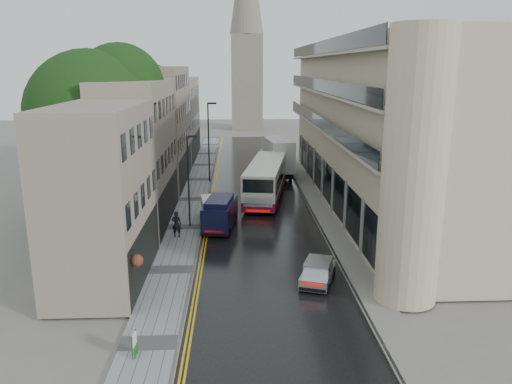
{
  "coord_description": "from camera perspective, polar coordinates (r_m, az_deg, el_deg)",
  "views": [
    {
      "loc": [
        -1.93,
        -17.55,
        12.15
      ],
      "look_at": [
        -0.42,
        18.0,
        3.13
      ],
      "focal_mm": 35.0,
      "sensor_mm": 36.0,
      "label": 1
    }
  ],
  "objects": [
    {
      "name": "white_van",
      "position": [
        38.36,
        -5.87,
        -2.82
      ],
      "size": [
        2.3,
        4.34,
        1.88
      ],
      "primitive_type": null,
      "rotation": [
        0.0,
        0.0,
        0.13
      ],
      "color": "white",
      "rests_on": "road"
    },
    {
      "name": "tree_far",
      "position": [
        51.93,
        -13.93,
        7.26
      ],
      "size": [
        9.24,
        9.24,
        12.46
      ],
      "primitive_type": null,
      "color": "black",
      "rests_on": "ground"
    },
    {
      "name": "cream_bus",
      "position": [
        43.71,
        -1.04,
        0.41
      ],
      "size": [
        4.87,
        12.77,
        3.4
      ],
      "primitive_type": null,
      "rotation": [
        0.0,
        0.0,
        -0.17
      ],
      "color": "white",
      "rests_on": "road"
    },
    {
      "name": "estate_sign",
      "position": [
        22.77,
        -13.74,
        -16.61
      ],
      "size": [
        0.13,
        0.62,
        1.02
      ],
      "primitive_type": null,
      "rotation": [
        0.0,
        0.0,
        -0.08
      ],
      "color": "silver",
      "rests_on": "left_sidewalk"
    },
    {
      "name": "white_lorry",
      "position": [
        54.43,
        1.67,
        3.65
      ],
      "size": [
        3.57,
        8.46,
        4.31
      ],
      "primitive_type": null,
      "rotation": [
        0.0,
        0.0,
        0.14
      ],
      "color": "silver",
      "rests_on": "road"
    },
    {
      "name": "modern_block",
      "position": [
        45.53,
        13.28,
        7.35
      ],
      "size": [
        8.0,
        40.0,
        14.0
      ],
      "primitive_type": null,
      "color": "#BCB18C",
      "rests_on": "ground"
    },
    {
      "name": "church_spire",
      "position": [
        99.89,
        -1.08,
        18.72
      ],
      "size": [
        6.4,
        6.4,
        40.0
      ],
      "primitive_type": null,
      "color": "gray",
      "rests_on": "ground"
    },
    {
      "name": "tree_near",
      "position": [
        39.36,
        -18.09,
        5.92
      ],
      "size": [
        10.56,
        10.56,
        13.89
      ],
      "primitive_type": null,
      "color": "black",
      "rests_on": "ground"
    },
    {
      "name": "lamp_post_near",
      "position": [
        38.09,
        -7.72,
        1.14
      ],
      "size": [
        0.81,
        0.36,
        6.99
      ],
      "primitive_type": null,
      "rotation": [
        0.0,
        0.0,
        0.25
      ],
      "color": "black",
      "rests_on": "left_sidewalk"
    },
    {
      "name": "right_sidewalk",
      "position": [
        47.22,
        6.58,
        -0.71
      ],
      "size": [
        1.8,
        85.0,
        0.12
      ],
      "primitive_type": "cube",
      "color": "slate",
      "rests_on": "ground"
    },
    {
      "name": "lamp_post_far",
      "position": [
        52.92,
        -5.43,
        5.61
      ],
      "size": [
        0.96,
        0.32,
        8.34
      ],
      "primitive_type": null,
      "rotation": [
        0.0,
        0.0,
        -0.12
      ],
      "color": "black",
      "rests_on": "left_sidewalk"
    },
    {
      "name": "silver_hatchback",
      "position": [
        28.23,
        5.2,
        -9.8
      ],
      "size": [
        2.62,
        3.88,
        1.34
      ],
      "primitive_type": null,
      "rotation": [
        0.0,
        0.0,
        -0.33
      ],
      "color": "silver",
      "rests_on": "road"
    },
    {
      "name": "left_sidewalk",
      "position": [
        46.81,
        -7.15,
        -0.86
      ],
      "size": [
        2.7,
        85.0,
        0.12
      ],
      "primitive_type": "cube",
      "color": "gray",
      "rests_on": "ground"
    },
    {
      "name": "ground",
      "position": [
        21.44,
        3.37,
        -20.34
      ],
      "size": [
        200.0,
        200.0,
        0.0
      ],
      "primitive_type": "plane",
      "color": "slate",
      "rests_on": "ground"
    },
    {
      "name": "pedestrian",
      "position": [
        36.48,
        -9.07,
        -3.64
      ],
      "size": [
        0.76,
        0.56,
        1.91
      ],
      "primitive_type": "imported",
      "rotation": [
        0.0,
        0.0,
        2.98
      ],
      "color": "black",
      "rests_on": "left_sidewalk"
    },
    {
      "name": "road",
      "position": [
        46.7,
        0.02,
        -0.85
      ],
      "size": [
        9.0,
        85.0,
        0.02
      ],
      "primitive_type": "cube",
      "color": "black",
      "rests_on": "ground"
    },
    {
      "name": "navy_van",
      "position": [
        36.77,
        -6.03,
        -3.03
      ],
      "size": [
        2.73,
        5.24,
        2.55
      ],
      "primitive_type": null,
      "rotation": [
        0.0,
        0.0,
        -0.15
      ],
      "color": "black",
      "rests_on": "road"
    },
    {
      "name": "old_shop_row",
      "position": [
        48.54,
        -11.4,
        6.66
      ],
      "size": [
        4.5,
        56.0,
        12.0
      ],
      "primitive_type": null,
      "color": "gray",
      "rests_on": "ground"
    }
  ]
}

